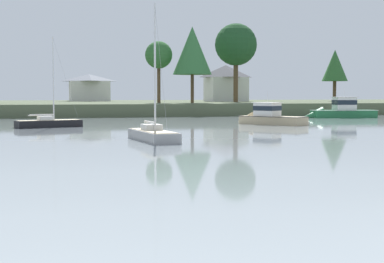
{
  "coord_description": "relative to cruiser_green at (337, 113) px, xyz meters",
  "views": [
    {
      "loc": [
        -10.59,
        -10.65,
        3.47
      ],
      "look_at": [
        0.29,
        32.78,
        0.57
      ],
      "focal_mm": 54.81,
      "sensor_mm": 36.0,
      "label": 1
    }
  ],
  "objects": [
    {
      "name": "far_shore_bank",
      "position": [
        -30.5,
        36.47,
        0.3
      ],
      "size": [
        201.06,
        56.32,
        1.93
      ],
      "primitive_type": "cube",
      "color": "#4C563D",
      "rests_on": "ground"
    },
    {
      "name": "cruiser_green",
      "position": [
        0.0,
        0.0,
        0.0
      ],
      "size": [
        10.71,
        4.13,
        5.38
      ],
      "color": "#236B3D",
      "rests_on": "ground"
    },
    {
      "name": "cruiser_sand",
      "position": [
        -16.82,
        -14.79,
        -0.12
      ],
      "size": [
        7.07,
        8.59,
        4.65
      ],
      "color": "tan",
      "rests_on": "ground"
    },
    {
      "name": "sailboat_grey",
      "position": [
        -33.44,
        -34.84,
        -0.44
      ],
      "size": [
        2.75,
        7.35,
        10.48
      ],
      "color": "gray",
      "rests_on": "ground"
    },
    {
      "name": "sailboat_black",
      "position": [
        -40.77,
        -15.16,
        -0.45
      ],
      "size": [
        6.93,
        3.91,
        9.82
      ],
      "color": "black",
      "rests_on": "ground"
    },
    {
      "name": "shore_tree_inland_a",
      "position": [
        -17.17,
        18.01,
        9.97
      ],
      "size": [
        6.52,
        6.52,
        12.72
      ],
      "color": "brown",
      "rests_on": "far_shore_bank"
    },
    {
      "name": "shore_tree_inland_b",
      "position": [
        16.72,
        32.74,
        8.54
      ],
      "size": [
        5.25,
        5.25,
        10.56
      ],
      "color": "brown",
      "rests_on": "far_shore_bank"
    },
    {
      "name": "shore_tree_center",
      "position": [
        -7.37,
        24.55,
        11.63
      ],
      "size": [
        7.63,
        7.63,
        14.27
      ],
      "color": "brown",
      "rests_on": "far_shore_bank"
    },
    {
      "name": "shore_tree_far_left",
      "position": [
        -22.42,
        20.38,
        9.23
      ],
      "size": [
        4.61,
        4.61,
        10.38
      ],
      "color": "brown",
      "rests_on": "far_shore_bank"
    },
    {
      "name": "cottage_behind_trees",
      "position": [
        -32.01,
        49.21,
        4.2
      ],
      "size": [
        8.68,
        10.69,
        5.69
      ],
      "color": "silver",
      "rests_on": "far_shore_bank"
    },
    {
      "name": "cottage_near_water",
      "position": [
        -5.45,
        36.73,
        5.06
      ],
      "size": [
        8.0,
        7.97,
        7.33
      ],
      "color": "silver",
      "rests_on": "far_shore_bank"
    }
  ]
}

